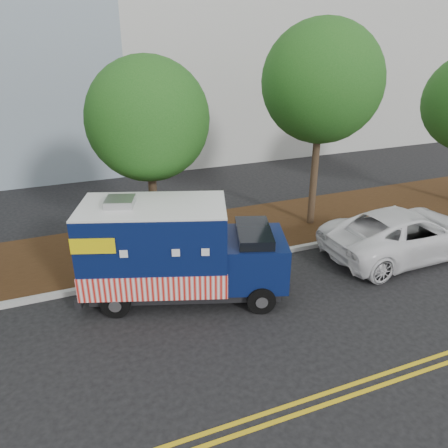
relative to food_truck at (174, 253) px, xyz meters
name	(u,v)px	position (x,y,z in m)	size (l,w,h in m)	color
ground	(146,307)	(-0.90, -0.26, -1.33)	(120.00, 120.00, 0.00)	black
curb	(136,280)	(-0.90, 1.14, -1.25)	(120.00, 0.18, 0.15)	#9E9E99
mulch_strip	(123,250)	(-0.90, 3.24, -1.25)	(120.00, 4.00, 0.15)	black
centerline_near	(200,435)	(-0.90, -4.71, -1.32)	(120.00, 0.10, 0.01)	gold
centerline_far	(205,446)	(-0.90, -4.96, -1.32)	(120.00, 0.10, 0.01)	gold
tree_b	(148,120)	(0.12, 2.67, 3.12)	(3.67, 3.67, 6.29)	#38281C
tree_c	(322,82)	(6.15, 2.78, 3.95)	(4.11, 4.11, 7.34)	#38281C
food_truck	(174,253)	(0.00, 0.00, 0.00)	(5.89, 3.70, 2.93)	black
white_car	(405,233)	(7.69, -0.43, -0.54)	(2.59, 5.62, 1.56)	white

